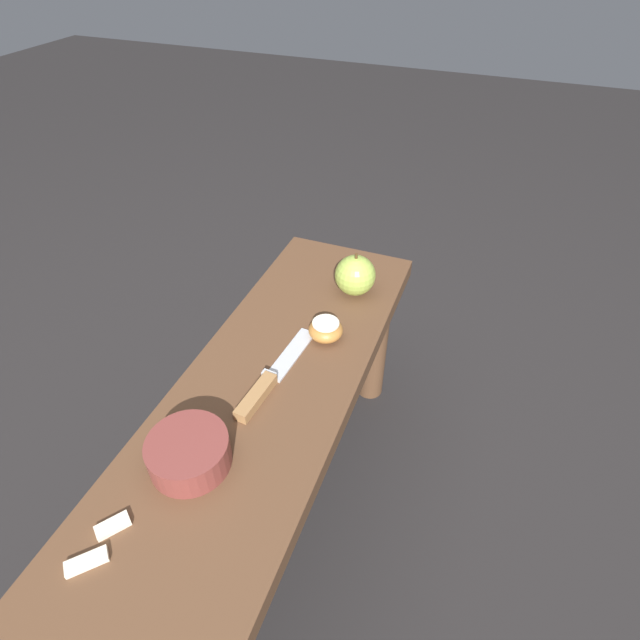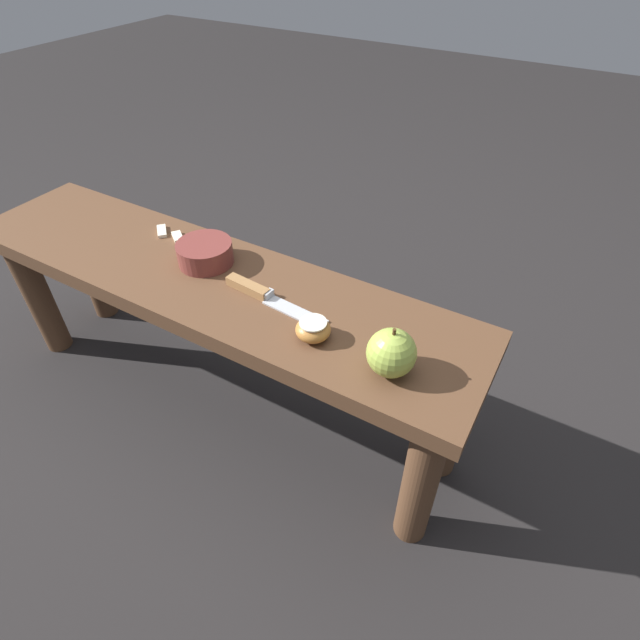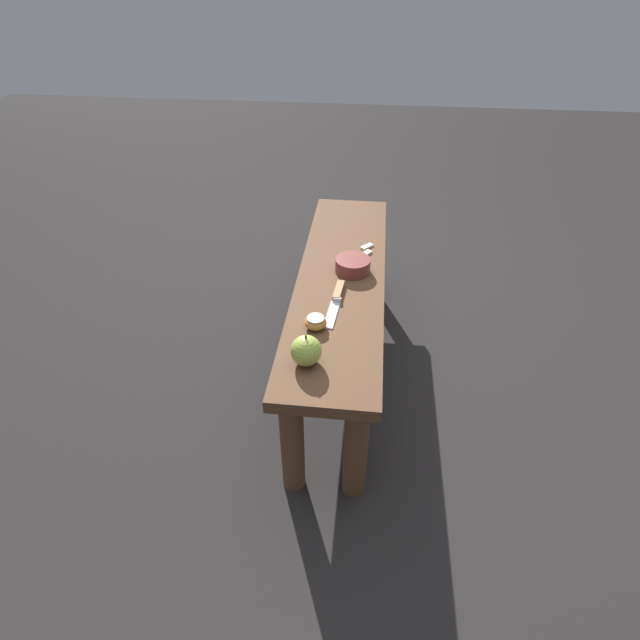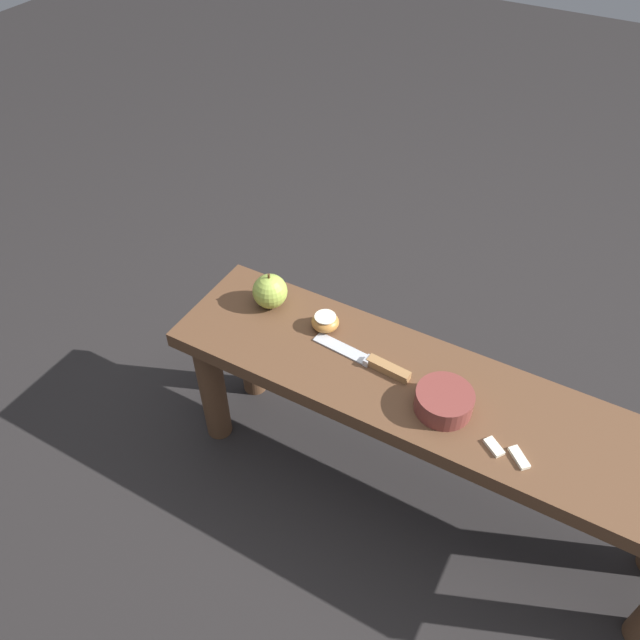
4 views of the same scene
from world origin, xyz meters
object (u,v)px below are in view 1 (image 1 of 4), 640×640
apple_cut (326,330)px  apple_whole (355,275)px  wooden_bench (229,486)px  bowl (189,453)px  knife (267,384)px

apple_cut → apple_whole: bearing=177.6°
wooden_bench → bowl: bearing=-55.1°
wooden_bench → bowl: bowl is taller
apple_cut → bowl: bowl is taller
wooden_bench → apple_cut: size_ratio=18.96×
wooden_bench → bowl: (0.03, -0.04, 0.11)m
wooden_bench → apple_whole: 0.49m
apple_cut → bowl: bearing=-15.3°
knife → apple_whole: bearing=-5.3°
wooden_bench → knife: bearing=178.8°
wooden_bench → apple_cut: 0.33m
knife → apple_cut: 0.17m
bowl → apple_cut: bearing=164.7°
knife → bowl: bowl is taller
knife → apple_whole: 0.32m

